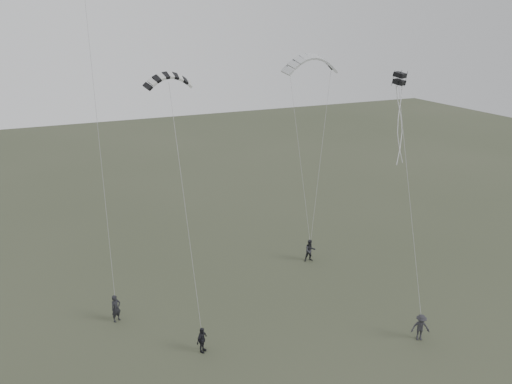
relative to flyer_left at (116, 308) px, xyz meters
name	(u,v)px	position (x,y,z in m)	size (l,w,h in m)	color
ground	(276,339)	(8.04, -5.55, -0.86)	(140.00, 140.00, 0.00)	#3A412C
flyer_left	(116,308)	(0.00, 0.00, 0.00)	(0.63, 0.41, 1.72)	black
flyer_right	(310,251)	(14.67, 2.19, 0.00)	(0.84, 0.65, 1.73)	#24252A
flyer_center	(202,340)	(3.82, -4.95, -0.11)	(0.88, 0.37, 1.51)	black
flyer_far	(420,327)	(15.52, -8.93, -0.05)	(1.04, 0.60, 1.61)	#27262B
kite_pale_large	(311,56)	(16.92, 6.94, 13.80)	(4.54, 1.02, 1.82)	#B7B9BC
kite_striped	(168,75)	(4.08, 0.23, 13.59)	(2.66, 0.66, 1.08)	black
kite_box	(400,78)	(18.27, -1.84, 12.98)	(0.65, 0.65, 0.72)	black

